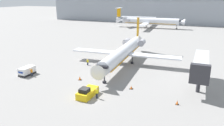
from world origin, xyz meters
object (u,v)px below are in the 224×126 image
traffic_cone_left (80,78)px  traffic_cone_right (131,87)px  airplane_main (124,51)px  airplane_parked_far_left (148,21)px  traffic_cone_mid (177,102)px  luggage_cart (27,71)px  worker_near_tug (97,93)px  jet_bridge (201,65)px  worker_on_apron (32,72)px  pushback_tug (87,92)px  worker_by_wing (88,62)px

traffic_cone_left → traffic_cone_right: (11.49, -0.20, -0.11)m
airplane_main → airplane_parked_far_left: 71.26m
traffic_cone_right → traffic_cone_mid: (8.88, -3.06, 0.09)m
traffic_cone_right → luggage_cart: bearing=-175.9°
airplane_main → traffic_cone_right: 16.67m
worker_near_tug → jet_bridge: jet_bridge is taller
worker_on_apron → airplane_parked_far_left: airplane_parked_far_left is taller
traffic_cone_left → jet_bridge: (23.22, 6.06, 4.05)m
pushback_tug → traffic_cone_left: pushback_tug is taller
luggage_cart → traffic_cone_left: size_ratio=4.45×
worker_by_wing → airplane_parked_far_left: bearing=92.4°
airplane_parked_far_left → jet_bridge: 84.42m
traffic_cone_mid → airplane_parked_far_left: bearing=107.0°
luggage_cart → airplane_parked_far_left: 87.17m
airplane_main → worker_near_tug: size_ratio=18.21×
worker_by_wing → airplane_parked_far_left: 75.34m
worker_near_tug → traffic_cone_mid: (13.13, 3.07, -0.62)m
worker_near_tug → worker_by_wing: worker_near_tug is taller
traffic_cone_left → airplane_main: bearing=72.6°
airplane_parked_far_left → luggage_cart: bearing=-93.9°
worker_on_apron → luggage_cart: bearing=170.8°
airplane_main → traffic_cone_right: (6.90, -14.85, -3.10)m
worker_on_apron → traffic_cone_mid: bearing=-2.0°
luggage_cart → traffic_cone_right: luggage_cart is taller
luggage_cart → worker_on_apron: luggage_cart is taller
traffic_cone_right → traffic_cone_mid: 9.39m
luggage_cart → jet_bridge: size_ratio=0.28×
worker_by_wing → luggage_cart: bearing=-127.5°
worker_on_apron → traffic_cone_right: worker_on_apron is taller
traffic_cone_mid → airplane_parked_far_left: size_ratio=0.02×
luggage_cart → traffic_cone_right: 24.11m
luggage_cart → worker_on_apron: bearing=-9.2°
airplane_main → traffic_cone_left: (-4.59, -14.66, -2.99)m
pushback_tug → worker_on_apron: bearing=165.8°
airplane_parked_far_left → traffic_cone_left: bearing=-85.5°
worker_on_apron → traffic_cone_right: 22.58m
worker_near_tug → airplane_main: bearing=97.2°
luggage_cart → traffic_cone_right: bearing=4.1°
traffic_cone_right → traffic_cone_left: bearing=179.0°
worker_on_apron → airplane_parked_far_left: 87.33m
worker_on_apron → traffic_cone_mid: size_ratio=2.30×
worker_by_wing → worker_on_apron: (-7.42, -11.96, 0.11)m
worker_by_wing → worker_on_apron: worker_on_apron is taller
airplane_main → worker_near_tug: (2.65, -20.98, -2.40)m
jet_bridge → luggage_cart: bearing=-167.4°
pushback_tug → worker_by_wing: pushback_tug is taller
airplane_main → jet_bridge: size_ratio=2.53×
airplane_main → pushback_tug: size_ratio=7.22×
worker_on_apron → airplane_main: bearing=47.2°
worker_near_tug → worker_on_apron: size_ratio=1.04×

